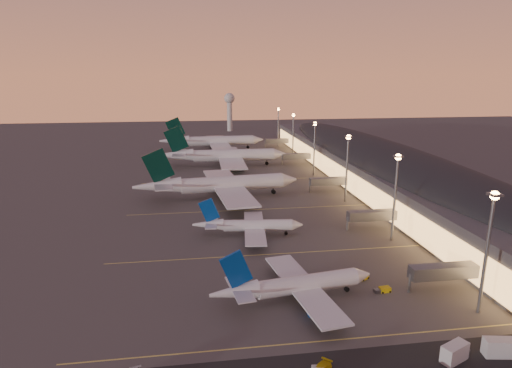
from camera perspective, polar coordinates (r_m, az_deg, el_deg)
The scene contains 14 objects.
ground at distance 122.78m, azimuth 2.09°, elevation -8.38°, with size 700.00×700.00×0.00m, color #43413E.
airliner_narrow_south at distance 94.92m, azimuth 5.11°, elevation -13.33°, with size 36.97×33.34×13.21m.
airliner_narrow_north at distance 130.09m, azimuth -1.06°, elevation -5.57°, with size 33.56×30.13×11.98m.
airliner_wide_near at distance 169.41m, azimuth -5.01°, elevation -0.07°, with size 65.58×60.11×20.98m.
airliner_wide_mid at distance 228.63m, azimuth -4.46°, elevation 3.79°, with size 68.76×62.38×22.07m.
airliner_wide_far at distance 280.86m, azimuth -5.82°, elevation 5.70°, with size 67.25×61.16×21.55m.
terminal_building at distance 205.12m, azimuth 15.66°, elevation 2.96°, with size 56.35×255.00×17.46m.
light_masts at distance 187.61m, azimuth 9.49°, elevation 4.99°, with size 2.20×217.20×25.90m.
radar_tower at distance 373.50m, azimuth -3.55°, elevation 10.40°, with size 9.00×9.00×32.50m.
lane_markings at distance 159.95m, azimuth -0.45°, elevation -2.89°, with size 90.00×180.36×0.00m.
baggage_tug_a at distance 103.06m, azimuth 16.56°, elevation -13.37°, with size 3.87×1.92×1.11m.
baggage_tug_b at distance 107.40m, azimuth 13.97°, elevation -12.01°, with size 3.94×3.11×1.11m.
catering_truck_a at distance 85.46m, azimuth 25.07°, elevation -19.68°, with size 5.96×4.22×3.14m.
catering_truck_b at distance 89.95m, azimuth 29.85°, elevation -18.45°, with size 5.96×3.09×3.19m.
Camera 1 is at (-20.53, -111.38, 47.41)m, focal length 30.00 mm.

